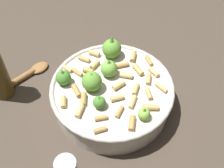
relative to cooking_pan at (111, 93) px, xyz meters
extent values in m
plane|color=#42382D|center=(0.00, 0.00, -0.04)|extent=(2.40, 2.40, 0.00)
cylinder|color=beige|center=(0.00, 0.00, -0.01)|extent=(0.27, 0.27, 0.07)
torus|color=beige|center=(0.00, 0.00, 0.02)|extent=(0.28, 0.28, 0.01)
sphere|color=#4C8933|center=(0.09, -0.07, 0.04)|extent=(0.03, 0.03, 0.03)
cone|color=#4C8933|center=(0.09, -0.07, 0.06)|extent=(0.02, 0.02, 0.01)
sphere|color=#609E38|center=(-0.05, -0.08, 0.05)|extent=(0.05, 0.05, 0.05)
cone|color=#609E38|center=(-0.05, -0.08, 0.07)|extent=(0.02, 0.02, 0.02)
sphere|color=#8CC64C|center=(-0.01, 0.11, 0.04)|extent=(0.03, 0.03, 0.03)
cone|color=#4C8933|center=(-0.01, 0.11, 0.05)|extent=(0.01, 0.01, 0.01)
sphere|color=#4C8933|center=(0.05, 0.03, 0.04)|extent=(0.03, 0.03, 0.03)
cone|color=#609E38|center=(0.05, 0.03, 0.05)|extent=(0.01, 0.01, 0.01)
sphere|color=#609E38|center=(0.04, -0.02, 0.05)|extent=(0.05, 0.05, 0.05)
cone|color=#75B247|center=(0.04, -0.02, 0.07)|extent=(0.02, 0.02, 0.01)
sphere|color=#75B247|center=(-0.01, -0.03, 0.04)|extent=(0.04, 0.04, 0.04)
cone|color=#75B247|center=(-0.01, -0.03, 0.07)|extent=(0.01, 0.01, 0.02)
cylinder|color=tan|center=(0.03, 0.07, 0.03)|extent=(0.03, 0.02, 0.01)
cylinder|color=tan|center=(0.01, 0.04, 0.03)|extent=(0.03, 0.02, 0.01)
cylinder|color=tan|center=(0.00, -0.07, 0.03)|extent=(0.03, 0.02, 0.01)
cylinder|color=tan|center=(0.01, -0.11, 0.03)|extent=(0.02, 0.03, 0.01)
cylinder|color=tan|center=(0.10, 0.02, 0.03)|extent=(0.03, 0.03, 0.01)
cylinder|color=tan|center=(-0.08, 0.00, 0.03)|extent=(0.01, 0.03, 0.01)
cylinder|color=tan|center=(-0.09, -0.05, 0.03)|extent=(0.03, 0.03, 0.01)
cylinder|color=tan|center=(-0.05, -0.04, 0.03)|extent=(0.04, 0.02, 0.01)
cylinder|color=tan|center=(-0.08, 0.03, 0.03)|extent=(0.03, 0.03, 0.01)
cylinder|color=tan|center=(-0.04, 0.04, 0.03)|extent=(0.03, 0.03, 0.01)
cylinder|color=tan|center=(-0.04, 0.00, 0.03)|extent=(0.03, 0.03, 0.01)
cylinder|color=tan|center=(-0.09, 0.07, 0.03)|extent=(0.01, 0.03, 0.01)
cylinder|color=tan|center=(-0.02, -0.11, 0.03)|extent=(0.03, 0.03, 0.01)
cylinder|color=tan|center=(-0.05, 0.07, 0.03)|extent=(0.02, 0.03, 0.01)
cylinder|color=tan|center=(0.07, 0.06, 0.03)|extent=(0.03, 0.02, 0.01)
cylinder|color=tan|center=(-0.01, 0.01, 0.03)|extent=(0.03, 0.02, 0.01)
cylinder|color=tan|center=(-0.12, -0.01, 0.03)|extent=(0.02, 0.03, 0.01)
cylinder|color=tan|center=(-0.10, 0.02, 0.03)|extent=(0.01, 0.03, 0.01)
cylinder|color=tan|center=(0.08, 0.09, 0.03)|extent=(0.03, 0.02, 0.01)
cylinder|color=tan|center=(0.02, 0.11, 0.03)|extent=(0.03, 0.03, 0.01)
cylinder|color=tan|center=(0.06, -0.10, 0.03)|extent=(0.02, 0.02, 0.01)
cylinder|color=tan|center=(0.02, -0.07, 0.03)|extent=(0.02, 0.03, 0.01)
cylinder|color=tan|center=(0.07, 0.00, 0.03)|extent=(0.03, 0.03, 0.01)
cylinder|color=tan|center=(-0.01, 0.07, 0.03)|extent=(0.03, 0.03, 0.01)
cylinder|color=tan|center=(0.08, -0.03, 0.03)|extent=(0.02, 0.04, 0.01)
cylinder|color=tan|center=(-0.03, 0.10, 0.03)|extent=(0.03, 0.03, 0.01)
cylinder|color=tan|center=(0.11, -0.02, 0.03)|extent=(0.02, 0.03, 0.01)
cylinder|color=tan|center=(0.05, -0.08, 0.03)|extent=(0.02, 0.03, 0.01)
cylinder|color=silver|center=(0.17, 0.11, 0.03)|extent=(0.04, 0.04, 0.01)
ellipsoid|color=olive|center=(0.10, -0.20, -0.04)|extent=(0.06, 0.05, 0.01)
camera|label=1|loc=(0.22, 0.34, 0.51)|focal=44.55mm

